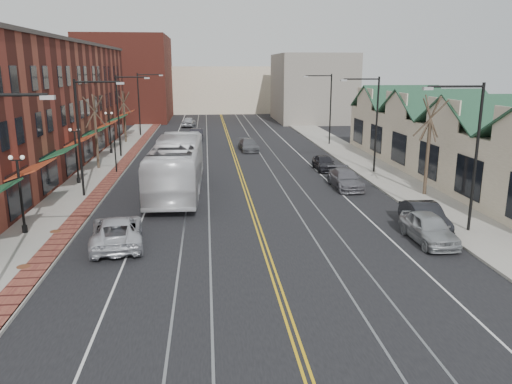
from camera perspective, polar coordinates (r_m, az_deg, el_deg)
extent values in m
plane|color=black|center=(21.16, 2.52, -10.86)|extent=(160.00, 160.00, 0.00)
cube|color=gray|center=(41.01, -18.49, 0.91)|extent=(4.00, 120.00, 0.15)
cube|color=gray|center=(42.62, 14.79, 1.66)|extent=(4.00, 120.00, 0.15)
cube|color=maroon|center=(48.86, -25.33, 8.76)|extent=(10.00, 50.00, 11.00)
cube|color=#C1B294|center=(44.67, 22.23, 4.54)|extent=(8.00, 36.00, 4.60)
cube|color=maroon|center=(89.97, -14.46, 12.46)|extent=(14.00, 18.00, 14.00)
cube|color=#C1B294|center=(104.11, -4.21, 11.65)|extent=(22.00, 14.00, 9.00)
cube|color=slate|center=(85.91, 6.42, 11.75)|extent=(12.00, 16.00, 11.00)
cylinder|color=black|center=(20.32, -26.84, 9.87)|extent=(3.00, 0.12, 0.12)
cube|color=#999999|center=(19.84, -22.71, 9.93)|extent=(0.50, 0.25, 0.15)
cylinder|color=black|center=(36.35, -19.56, 5.76)|extent=(0.16, 0.16, 8.00)
cylinder|color=black|center=(35.72, -17.69, 11.90)|extent=(3.00, 0.12, 0.12)
cube|color=#999999|center=(35.45, -15.25, 11.89)|extent=(0.50, 0.25, 0.15)
cylinder|color=black|center=(51.93, -15.46, 8.34)|extent=(0.16, 0.16, 8.00)
cylinder|color=black|center=(51.49, -14.05, 12.62)|extent=(3.00, 0.12, 0.12)
cube|color=#999999|center=(51.30, -12.35, 12.60)|extent=(0.50, 0.25, 0.15)
cylinder|color=black|center=(67.70, -13.23, 9.71)|extent=(0.16, 0.16, 8.00)
cylinder|color=black|center=(67.37, -12.12, 12.98)|extent=(3.00, 0.12, 0.12)
cube|color=#999999|center=(67.22, -10.81, 12.96)|extent=(0.50, 0.25, 0.15)
cylinder|color=black|center=(29.18, 23.83, 3.49)|extent=(0.16, 0.16, 8.00)
cylinder|color=black|center=(28.08, 21.89, 11.13)|extent=(3.00, 0.12, 0.12)
cube|color=#999999|center=(27.44, 19.04, 11.12)|extent=(0.50, 0.25, 0.15)
cylinder|color=black|center=(43.66, 13.60, 7.45)|extent=(0.16, 0.16, 8.00)
cylinder|color=black|center=(42.94, 11.96, 12.52)|extent=(3.00, 0.12, 0.12)
cube|color=#999999|center=(42.52, 9.98, 12.46)|extent=(0.50, 0.25, 0.15)
cylinder|color=black|center=(58.94, 8.50, 9.32)|extent=(0.16, 0.16, 8.00)
cylinder|color=black|center=(58.40, 7.18, 13.05)|extent=(3.00, 0.12, 0.12)
cube|color=#999999|center=(58.10, 5.69, 12.99)|extent=(0.50, 0.25, 0.15)
cylinder|color=black|center=(30.02, -24.91, -3.84)|extent=(0.28, 0.28, 0.40)
cylinder|color=black|center=(29.55, -25.26, -0.52)|extent=(0.14, 0.14, 4.00)
cube|color=black|center=(29.16, -25.67, 3.29)|extent=(0.60, 0.06, 0.06)
sphere|color=white|center=(29.24, -26.26, 3.55)|extent=(0.24, 0.24, 0.24)
sphere|color=white|center=(29.03, -25.15, 3.60)|extent=(0.24, 0.24, 0.24)
cylinder|color=black|center=(41.14, -19.60, 1.25)|extent=(0.28, 0.28, 0.40)
cylinder|color=black|center=(40.80, -19.81, 3.72)|extent=(0.14, 0.14, 4.00)
cube|color=black|center=(40.52, -20.05, 6.50)|extent=(0.60, 0.06, 0.06)
sphere|color=white|center=(40.58, -20.48, 6.69)|extent=(0.24, 0.24, 0.24)
sphere|color=white|center=(40.43, -19.65, 6.73)|extent=(0.24, 0.24, 0.24)
cylinder|color=black|center=(54.59, -16.20, 4.52)|extent=(0.28, 0.28, 0.40)
cylinder|color=black|center=(54.33, -16.33, 6.39)|extent=(0.14, 0.14, 4.00)
cube|color=black|center=(54.12, -16.48, 8.48)|extent=(0.60, 0.06, 0.06)
sphere|color=white|center=(54.16, -16.81, 8.63)|extent=(0.24, 0.24, 0.24)
sphere|color=white|center=(54.05, -16.18, 8.66)|extent=(0.24, 0.24, 0.24)
cylinder|color=#382B21|center=(46.44, -17.76, 5.62)|extent=(0.24, 0.24, 4.90)
cylinder|color=#382B21|center=(46.16, -18.00, 8.75)|extent=(0.58, 1.37, 2.90)
cylinder|color=#382B21|center=(46.16, -18.00, 8.75)|extent=(1.60, 0.66, 2.78)
cylinder|color=#382B21|center=(46.16, -18.00, 8.75)|extent=(0.53, 1.23, 2.96)
cylinder|color=#382B21|center=(46.16, -18.00, 8.75)|extent=(1.69, 1.03, 2.64)
cylinder|color=#382B21|center=(46.16, -18.00, 8.75)|extent=(1.78, 1.29, 2.48)
cylinder|color=#382B21|center=(62.08, -14.76, 7.65)|extent=(0.24, 0.24, 4.55)
cylinder|color=#382B21|center=(61.88, -14.90, 9.83)|extent=(0.55, 1.28, 2.69)
cylinder|color=#382B21|center=(61.88, -14.90, 9.83)|extent=(1.49, 0.62, 2.58)
cylinder|color=#382B21|center=(61.88, -14.90, 9.83)|extent=(0.50, 1.15, 2.75)
cylinder|color=#382B21|center=(61.88, -14.90, 9.83)|extent=(1.57, 0.97, 2.45)
cylinder|color=#382B21|center=(61.88, -14.90, 9.83)|extent=(1.66, 1.20, 2.30)
cylinder|color=#382B21|center=(36.87, 18.98, 3.74)|extent=(0.24, 0.24, 5.25)
cylinder|color=#382B21|center=(36.51, 19.33, 7.95)|extent=(0.61, 1.46, 3.10)
cylinder|color=#382B21|center=(36.51, 19.33, 7.95)|extent=(1.70, 0.70, 2.97)
cylinder|color=#382B21|center=(36.51, 19.33, 7.95)|extent=(0.56, 1.31, 3.17)
cylinder|color=#382B21|center=(36.51, 19.33, 7.95)|extent=(1.80, 1.10, 2.82)
cylinder|color=#382B21|center=(36.51, 19.33, 7.95)|extent=(1.90, 1.37, 2.65)
cylinder|color=#592D19|center=(25.10, -25.03, -7.72)|extent=(0.60, 0.60, 0.02)
cylinder|color=#592D19|center=(29.58, -21.94, -4.19)|extent=(0.60, 0.60, 0.02)
cylinder|color=black|center=(44.26, -15.78, 4.25)|extent=(0.12, 0.12, 3.20)
imported|color=black|center=(44.01, -15.94, 6.50)|extent=(0.18, 0.15, 0.90)
imported|color=white|center=(36.52, -9.03, 2.91)|extent=(3.62, 14.00, 3.88)
imported|color=silver|center=(26.57, -15.61, -4.33)|extent=(3.23, 5.73, 1.51)
imported|color=#9DA0A3|center=(27.56, 19.13, -3.90)|extent=(1.84, 4.54, 1.54)
imported|color=black|center=(29.62, 18.72, -2.69)|extent=(1.80, 4.59, 1.49)
imported|color=slate|center=(38.19, 10.18, 1.45)|extent=(1.97, 4.81, 1.39)
imported|color=black|center=(44.67, 7.78, 3.34)|extent=(1.62, 3.97, 1.35)
imported|color=black|center=(63.12, -6.81, 6.57)|extent=(1.58, 4.51, 1.49)
imported|color=#5A5C61|center=(54.59, -0.87, 5.40)|extent=(2.18, 4.63, 1.31)
imported|color=#ADAFB4|center=(77.65, -7.68, 7.95)|extent=(2.37, 4.63, 1.51)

